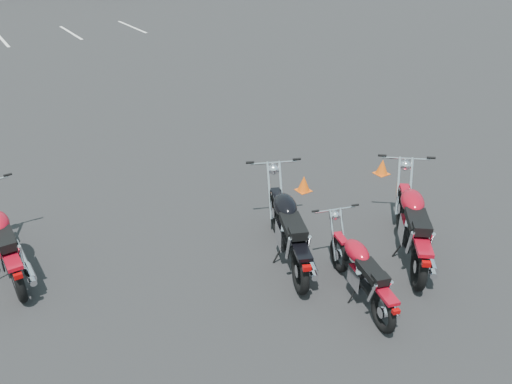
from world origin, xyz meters
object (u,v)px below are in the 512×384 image
motorcycle_second_black (288,229)px  motorcycle_rear_red (361,272)px  motorcycle_front_red (5,243)px  motorcycle_third_red (413,225)px

motorcycle_second_black → motorcycle_rear_red: bearing=-77.0°
motorcycle_front_red → motorcycle_rear_red: (3.81, -3.04, -0.07)m
motorcycle_front_red → motorcycle_second_black: size_ratio=0.96×
motorcycle_rear_red → motorcycle_second_black: bearing=103.0°
motorcycle_front_red → motorcycle_third_red: size_ratio=1.04×
motorcycle_front_red → motorcycle_third_red: motorcycle_third_red is taller
motorcycle_front_red → motorcycle_second_black: motorcycle_second_black is taller
motorcycle_second_black → motorcycle_third_red: 1.82m
motorcycle_front_red → motorcycle_second_black: bearing=-27.2°
motorcycle_rear_red → motorcycle_front_red: bearing=141.4°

